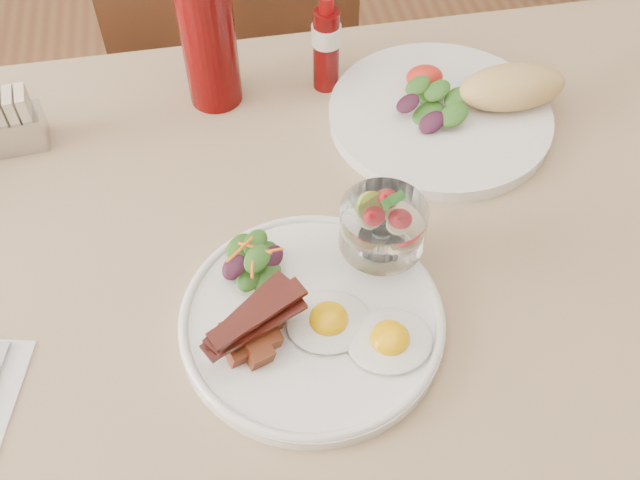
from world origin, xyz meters
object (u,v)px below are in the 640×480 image
Objects in this scene: fruit_cup at (383,226)px; second_plate at (457,107)px; chair_far at (236,70)px; ketchup_bottle at (208,37)px; hot_sauce_bottle at (326,45)px; main_plate at (312,320)px; sugar_caddy at (7,125)px; table at (286,314)px.

second_plate is at bearing 54.23° from fruit_cup.
second_plate is (0.27, -0.45, 0.25)m from chair_far.
ketchup_bottle is 1.51× the size of hot_sauce_bottle.
chair_far is 0.78m from main_plate.
chair_far is 4.40× the size of ketchup_bottle.
hot_sauce_bottle is at bearing -72.72° from chair_far.
fruit_cup is (0.11, -0.67, 0.30)m from chair_far.
ketchup_bottle is at bearing 4.53° from sugar_caddy.
fruit_cup is 0.29× the size of second_plate.
main_plate is 2.98× the size of fruit_cup.
main_plate is 3.03× the size of sugar_caddy.
fruit_cup is 0.36m from ketchup_bottle.
hot_sauce_bottle reaches higher than sugar_caddy.
sugar_caddy is at bearing 134.15° from main_plate.
table is 1.43× the size of chair_far.
fruit_cup reaches higher than second_plate.
hot_sauce_bottle is at bearing 147.66° from second_plate.
sugar_caddy is at bearing 146.55° from fruit_cup.
fruit_cup is at bearing -80.87° from chair_far.
hot_sauce_bottle is 0.43m from sugar_caddy.
fruit_cup is 0.44× the size of ketchup_bottle.
fruit_cup is at bearing -125.77° from second_plate.
sugar_caddy reaches higher than main_plate.
second_plate is at bearing 49.05° from main_plate.
fruit_cup is 1.02× the size of sugar_caddy.
sugar_caddy reaches higher than second_plate.
chair_far is 0.47m from hot_sauce_bottle.
second_plate is at bearing -18.14° from ketchup_bottle.
ketchup_bottle is at bearing 99.38° from main_plate.
table is at bearing -141.82° from second_plate.
ketchup_bottle is at bearing 179.25° from hot_sauce_bottle.
ketchup_bottle is (-0.04, 0.31, 0.19)m from table.
table is 4.11× the size of second_plate.
main_plate is 0.40m from ketchup_bottle.
fruit_cup is (0.09, 0.06, 0.06)m from main_plate.
main_plate is at bearing -103.07° from hot_sauce_bottle.
table is at bearing 104.89° from main_plate.
chair_far reaches higher than sugar_caddy.
table is 0.19m from fruit_cup.
ketchup_bottle reaches higher than sugar_caddy.
second_plate is at bearing -59.37° from chair_far.
fruit_cup is 0.32m from hot_sauce_bottle.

